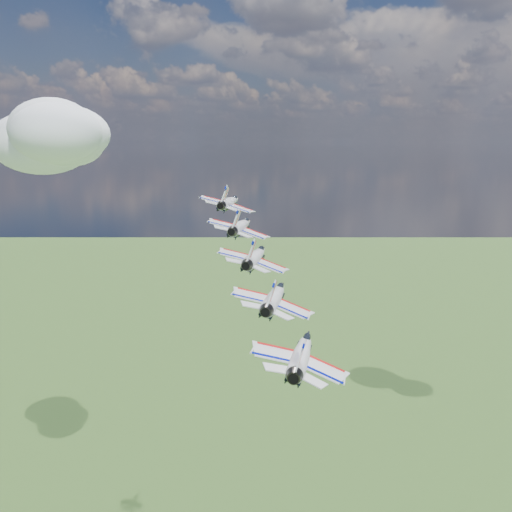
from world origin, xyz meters
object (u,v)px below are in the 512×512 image
Objects in this scene: jet_1 at (241,226)px; jet_4 at (302,352)px; jet_0 at (230,202)px; jet_3 at (275,296)px; jet_2 at (256,256)px.

jet_1 is 40.04m from jet_4.
jet_1 is at bearing -67.62° from jet_0.
jet_4 is (9.18, -9.27, -2.79)m from jet_3.
jet_3 is (27.55, -27.82, -8.37)m from jet_0.
jet_1 reaches higher than jet_2.
jet_2 is 26.69m from jet_4.
jet_0 is 1.00× the size of jet_2.
jet_3 is at bearing -67.62° from jet_1.
jet_3 is at bearing -67.62° from jet_2.
jet_2 is at bearing 112.38° from jet_4.
jet_2 reaches higher than jet_4.
jet_0 is 40.04m from jet_3.
jet_3 reaches higher than jet_4.
jet_1 is 26.69m from jet_3.
jet_0 reaches higher than jet_2.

